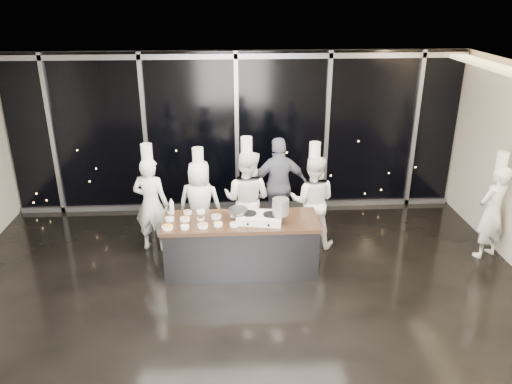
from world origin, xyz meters
TOP-DOWN VIEW (x-y plane):
  - ground at (0.00, 0.00)m, footprint 9.00×9.00m
  - room_shell at (0.18, 0.00)m, footprint 9.02×7.02m
  - window_wall at (0.00, 3.43)m, footprint 8.90×0.11m
  - demo_counter at (0.00, 0.90)m, footprint 2.46×0.86m
  - stove at (0.30, 0.83)m, footprint 0.76×0.54m
  - frying_pan at (-0.05, 0.90)m, footprint 0.55×0.36m
  - stock_pot at (0.61, 0.77)m, footprint 0.30×0.30m
  - prep_bowls at (-0.69, 0.89)m, footprint 1.17×0.72m
  - squeeze_bottle at (-1.11, 1.19)m, footprint 0.08×0.08m
  - chef_far_left at (-1.52, 1.71)m, footprint 0.70×0.54m
  - chef_left at (-0.69, 1.80)m, footprint 0.86×0.64m
  - chef_center at (0.13, 1.74)m, footprint 1.06×0.96m
  - guest at (0.74, 2.28)m, footprint 1.12×0.58m
  - chef_right at (1.28, 1.71)m, footprint 0.94×0.81m
  - chef_side at (4.20, 1.13)m, footprint 0.71×0.62m

SIDE VIEW (x-z plane):
  - ground at x=0.00m, z-range 0.00..0.00m
  - demo_counter at x=0.00m, z-range 0.00..0.90m
  - chef_left at x=-0.69m, z-range -0.10..1.72m
  - chef_side at x=4.20m, z-range -0.09..1.78m
  - chef_right at x=1.28m, z-range -0.10..1.80m
  - chef_far_left at x=-1.52m, z-range -0.09..1.83m
  - chef_center at x=0.13m, z-range -0.11..1.90m
  - guest at x=0.74m, z-range 0.00..1.83m
  - prep_bowls at x=-0.69m, z-range 0.90..0.95m
  - stove at x=0.30m, z-range 0.89..1.03m
  - squeeze_bottle at x=-1.11m, z-range 0.89..1.17m
  - frying_pan at x=-0.05m, z-range 1.04..1.09m
  - stock_pot at x=0.61m, z-range 1.04..1.30m
  - window_wall at x=0.00m, z-range 0.00..3.20m
  - room_shell at x=0.18m, z-range 0.64..3.85m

